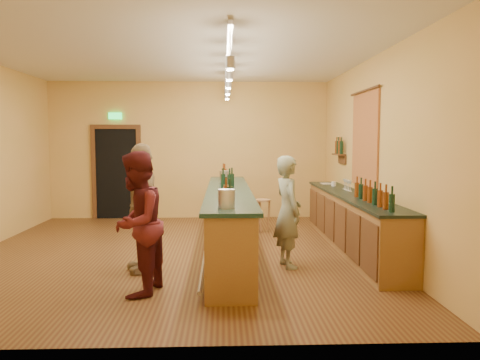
{
  "coord_description": "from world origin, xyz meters",
  "views": [
    {
      "loc": [
        0.79,
        -7.56,
        1.85
      ],
      "look_at": [
        1.08,
        0.2,
        1.18
      ],
      "focal_mm": 35.0,
      "sensor_mm": 36.0,
      "label": 1
    }
  ],
  "objects_px": {
    "back_counter": "(352,221)",
    "customer_b": "(143,208)",
    "bartender": "(288,212)",
    "customer_a": "(137,224)",
    "bar_stool": "(263,207)",
    "tasting_bar": "(228,216)"
  },
  "relations": [
    {
      "from": "back_counter",
      "to": "customer_b",
      "type": "xyz_separation_m",
      "value": [
        -3.3,
        -1.22,
        0.41
      ]
    },
    {
      "from": "bartender",
      "to": "customer_a",
      "type": "distance_m",
      "value": 2.28
    },
    {
      "from": "bartender",
      "to": "customer_b",
      "type": "relative_size",
      "value": 0.9
    },
    {
      "from": "back_counter",
      "to": "bar_stool",
      "type": "xyz_separation_m",
      "value": [
        -1.38,
        1.5,
        0.03
      ]
    },
    {
      "from": "back_counter",
      "to": "customer_b",
      "type": "height_order",
      "value": "customer_b"
    },
    {
      "from": "back_counter",
      "to": "bar_stool",
      "type": "height_order",
      "value": "back_counter"
    },
    {
      "from": "back_counter",
      "to": "bartender",
      "type": "xyz_separation_m",
      "value": [
        -1.24,
        -1.06,
        0.32
      ]
    },
    {
      "from": "back_counter",
      "to": "bar_stool",
      "type": "relative_size",
      "value": 6.87
    },
    {
      "from": "bartender",
      "to": "back_counter",
      "type": "bearing_deg",
      "value": -62.46
    },
    {
      "from": "tasting_bar",
      "to": "customer_a",
      "type": "height_order",
      "value": "customer_a"
    },
    {
      "from": "bartender",
      "to": "tasting_bar",
      "type": "bearing_deg",
      "value": 30.79
    },
    {
      "from": "tasting_bar",
      "to": "customer_a",
      "type": "relative_size",
      "value": 2.97
    },
    {
      "from": "bartender",
      "to": "customer_b",
      "type": "xyz_separation_m",
      "value": [
        -2.06,
        -0.16,
        0.09
      ]
    },
    {
      "from": "customer_a",
      "to": "bar_stool",
      "type": "bearing_deg",
      "value": 166.09
    },
    {
      "from": "customer_b",
      "to": "bar_stool",
      "type": "xyz_separation_m",
      "value": [
        1.92,
        2.72,
        -0.38
      ]
    },
    {
      "from": "tasting_bar",
      "to": "bar_stool",
      "type": "bearing_deg",
      "value": 67.39
    },
    {
      "from": "customer_b",
      "to": "bar_stool",
      "type": "bearing_deg",
      "value": 127.23
    },
    {
      "from": "back_counter",
      "to": "customer_b",
      "type": "relative_size",
      "value": 2.52
    },
    {
      "from": "bartender",
      "to": "bar_stool",
      "type": "bearing_deg",
      "value": -9.86
    },
    {
      "from": "tasting_bar",
      "to": "bartender",
      "type": "xyz_separation_m",
      "value": [
        0.85,
        -0.88,
        0.2
      ]
    },
    {
      "from": "customer_b",
      "to": "back_counter",
      "type": "bearing_deg",
      "value": 92.64
    },
    {
      "from": "back_counter",
      "to": "bartender",
      "type": "height_order",
      "value": "bartender"
    }
  ]
}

